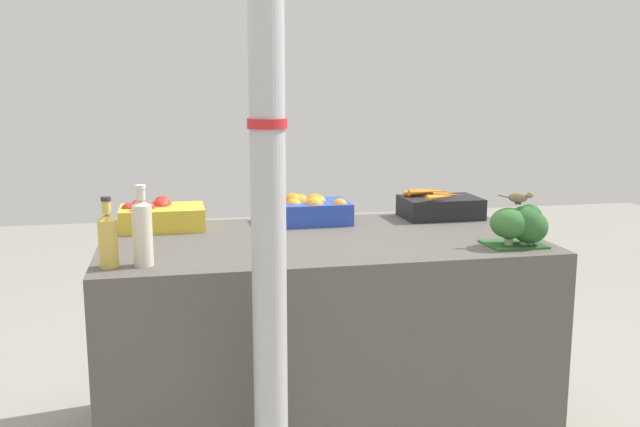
% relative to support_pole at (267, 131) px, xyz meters
% --- Properties ---
extents(market_table, '(1.75, 0.94, 0.85)m').
position_rel_support_pole_xyz_m(market_table, '(0.30, 0.66, -0.90)').
color(market_table, '#56514C').
rests_on(market_table, ground_plane).
extents(support_pole, '(0.12, 0.12, 2.65)m').
position_rel_support_pole_xyz_m(support_pole, '(0.00, 0.00, 0.00)').
color(support_pole, '#B7BABF').
rests_on(support_pole, ground_plane).
extents(apple_crate, '(0.36, 0.25, 0.13)m').
position_rel_support_pole_xyz_m(apple_crate, '(-0.35, 0.98, -0.42)').
color(apple_crate, gold).
rests_on(apple_crate, market_table).
extents(orange_crate, '(0.36, 0.25, 0.14)m').
position_rel_support_pole_xyz_m(orange_crate, '(0.31, 0.97, -0.42)').
color(orange_crate, '#2847B7').
rests_on(orange_crate, market_table).
extents(carrot_crate, '(0.36, 0.26, 0.13)m').
position_rel_support_pole_xyz_m(carrot_crate, '(0.94, 0.98, -0.43)').
color(carrot_crate, black).
rests_on(carrot_crate, market_table).
extents(broccoli_pile, '(0.23, 0.19, 0.16)m').
position_rel_support_pole_xyz_m(broccoli_pile, '(1.03, 0.34, -0.39)').
color(broccoli_pile, '#2D602D').
rests_on(broccoli_pile, market_table).
extents(juice_bottle_golden, '(0.07, 0.07, 0.24)m').
position_rel_support_pole_xyz_m(juice_bottle_golden, '(-0.51, 0.34, -0.38)').
color(juice_bottle_golden, gold).
rests_on(juice_bottle_golden, market_table).
extents(juice_bottle_cloudy, '(0.07, 0.07, 0.28)m').
position_rel_support_pole_xyz_m(juice_bottle_cloudy, '(-0.39, 0.34, -0.36)').
color(juice_bottle_cloudy, beige).
rests_on(juice_bottle_cloudy, market_table).
extents(sparrow_bird, '(0.13, 0.07, 0.05)m').
position_rel_support_pole_xyz_m(sparrow_bird, '(1.02, 0.35, -0.29)').
color(sparrow_bird, '#4C3D2D').
rests_on(sparrow_bird, broccoli_pile).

